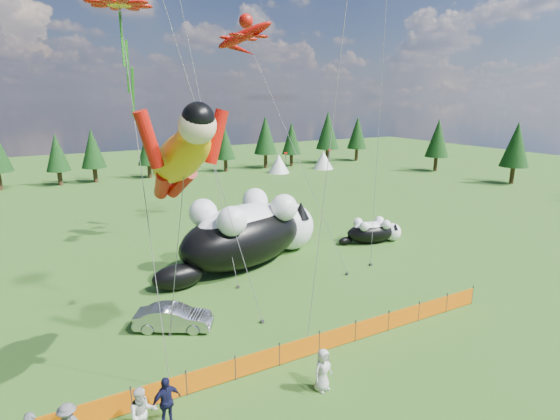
{
  "coord_description": "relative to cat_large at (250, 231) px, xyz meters",
  "views": [
    {
      "loc": [
        -8.68,
        -17.31,
        11.02
      ],
      "look_at": [
        2.81,
        4.0,
        4.76
      ],
      "focal_mm": 28.0,
      "sensor_mm": 36.0,
      "label": 1
    }
  ],
  "objects": [
    {
      "name": "ground",
      "position": [
        -2.89,
        -8.41,
        -2.25
      ],
      "size": [
        160.0,
        160.0,
        0.0
      ],
      "primitive_type": "plane",
      "color": "#14380A",
      "rests_on": "ground"
    },
    {
      "name": "safety_fence",
      "position": [
        -2.89,
        -11.41,
        -1.75
      ],
      "size": [
        22.06,
        0.06,
        1.1
      ],
      "color": "#262626",
      "rests_on": "ground"
    },
    {
      "name": "tree_line",
      "position": [
        -2.89,
        36.59,
        1.75
      ],
      "size": [
        90.0,
        4.0,
        8.0
      ],
      "primitive_type": null,
      "color": "black",
      "rests_on": "ground"
    },
    {
      "name": "festival_tents",
      "position": [
        8.11,
        31.59,
        -0.85
      ],
      "size": [
        50.0,
        3.2,
        2.8
      ],
      "primitive_type": null,
      "color": "white",
      "rests_on": "ground"
    },
    {
      "name": "cat_large",
      "position": [
        0.0,
        0.0,
        0.0
      ],
      "size": [
        12.79,
        7.44,
        4.75
      ],
      "rotation": [
        0.0,
        0.0,
        0.32
      ],
      "color": "black",
      "rests_on": "ground"
    },
    {
      "name": "cat_small",
      "position": [
        10.33,
        -0.55,
        -1.35
      ],
      "size": [
        5.21,
        2.69,
        1.9
      ],
      "rotation": [
        0.0,
        0.0,
        -0.23
      ],
      "color": "black",
      "rests_on": "ground"
    },
    {
      "name": "car",
      "position": [
        -7.0,
        -6.32,
        -1.64
      ],
      "size": [
        3.88,
        2.94,
        1.23
      ],
      "primitive_type": "imported",
      "rotation": [
        0.0,
        0.0,
        1.06
      ],
      "color": "#A2A3A7",
      "rests_on": "ground"
    },
    {
      "name": "spectator_b",
      "position": [
        -9.77,
        -12.94,
        -1.27
      ],
      "size": [
        0.97,
        0.59,
        1.97
      ],
      "primitive_type": "imported",
      "rotation": [
        0.0,
        0.0,
        0.03
      ],
      "color": "beige",
      "rests_on": "ground"
    },
    {
      "name": "spectator_c",
      "position": [
        -8.93,
        -12.64,
        -1.31
      ],
      "size": [
        1.21,
        0.83,
        1.88
      ],
      "primitive_type": "imported",
      "rotation": [
        0.0,
        0.0,
        0.26
      ],
      "color": "#131436",
      "rests_on": "ground"
    },
    {
      "name": "spectator_e",
      "position": [
        -3.15,
        -13.57,
        -1.39
      ],
      "size": [
        0.93,
        0.7,
        1.73
      ],
      "primitive_type": "imported",
      "rotation": [
        0.0,
        0.0,
        0.2
      ],
      "color": "beige",
      "rests_on": "ground"
    },
    {
      "name": "superhero_kite",
      "position": [
        -7.26,
        -10.05,
        6.64
      ],
      "size": [
        5.25,
        6.16,
        11.42
      ],
      "color": "orange",
      "rests_on": "ground"
    },
    {
      "name": "gecko_kite",
      "position": [
        2.14,
        5.16,
        13.11
      ],
      "size": [
        6.65,
        13.55,
        18.39
      ],
      "color": "#B71009",
      "rests_on": "ground"
    },
    {
      "name": "flower_kite",
      "position": [
        -8.5,
        -7.56,
        11.93
      ],
      "size": [
        2.61,
        4.46,
        14.55
      ],
      "color": "#B71009",
      "rests_on": "ground"
    },
    {
      "name": "diamond_kite_d",
      "position": [
        -3.06,
        2.76,
        13.87
      ],
      "size": [
        1.27,
        6.99,
        18.51
      ],
      "color": "#0D9F98",
      "rests_on": "ground"
    }
  ]
}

